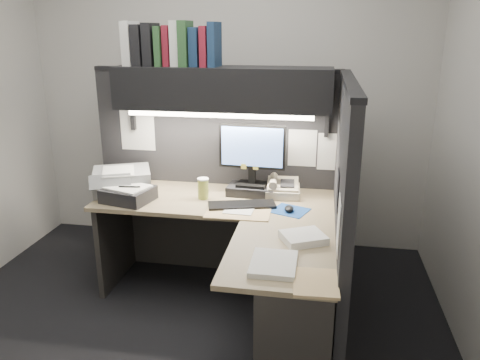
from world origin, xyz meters
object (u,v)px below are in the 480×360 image
at_px(keyboard, 242,205).
at_px(notebook_stack, 128,194).
at_px(overhead_shelf, 223,88).
at_px(monitor, 252,167).
at_px(coffee_cup, 203,189).
at_px(printer, 122,180).
at_px(desk, 247,276).
at_px(telephone, 283,189).

distance_m(keyboard, notebook_stack, 0.82).
relative_size(overhead_shelf, notebook_stack, 4.76).
relative_size(monitor, coffee_cup, 3.67).
distance_m(coffee_cup, printer, 0.65).
distance_m(desk, telephone, 0.81).
bearing_deg(coffee_cup, overhead_shelf, 62.27).
height_order(desk, coffee_cup, coffee_cup).
xyz_separation_m(desk, printer, (-1.06, 0.61, 0.37)).
bearing_deg(printer, keyboard, -33.96).
bearing_deg(coffee_cup, monitor, 24.51).
bearing_deg(telephone, monitor, -179.55).
distance_m(desk, notebook_stack, 1.06).
bearing_deg(monitor, notebook_stack, -157.51).
height_order(desk, notebook_stack, notebook_stack).
relative_size(keyboard, printer, 1.12).
bearing_deg(monitor, keyboard, -92.81).
height_order(desk, keyboard, keyboard).
relative_size(desk, coffee_cup, 11.83).
xyz_separation_m(desk, keyboard, (-0.11, 0.43, 0.30)).
xyz_separation_m(telephone, coffee_cup, (-0.56, -0.17, 0.02)).
distance_m(monitor, keyboard, 0.33).
relative_size(monitor, notebook_stack, 1.62).
height_order(monitor, coffee_cup, monitor).
bearing_deg(desk, keyboard, 103.75).
height_order(telephone, notebook_stack, telephone).
height_order(overhead_shelf, keyboard, overhead_shelf).
relative_size(desk, keyboard, 3.68).
distance_m(desk, monitor, 0.86).
relative_size(printer, notebook_stack, 1.27).
bearing_deg(keyboard, telephone, 31.66).
xyz_separation_m(overhead_shelf, keyboard, (0.19, -0.32, -0.76)).
height_order(desk, overhead_shelf, overhead_shelf).
relative_size(overhead_shelf, telephone, 6.04).
height_order(coffee_cup, notebook_stack, coffee_cup).
bearing_deg(overhead_shelf, monitor, -13.72).
relative_size(monitor, keyboard, 1.14).
bearing_deg(printer, notebook_stack, -80.24).
bearing_deg(coffee_cup, keyboard, -20.46).
bearing_deg(overhead_shelf, coffee_cup, -117.73).
xyz_separation_m(monitor, printer, (-0.98, -0.09, -0.13)).
distance_m(telephone, coffee_cup, 0.59).
distance_m(monitor, notebook_stack, 0.91).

